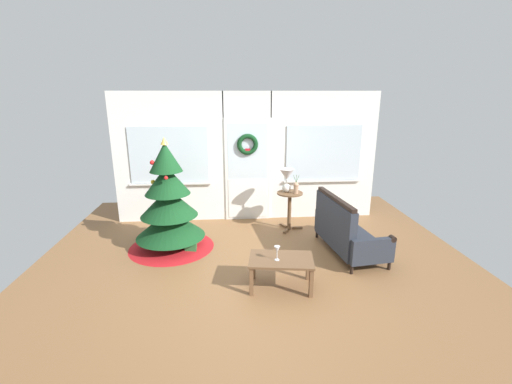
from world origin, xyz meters
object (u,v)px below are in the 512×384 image
(side_table, at_px, (290,203))
(table_lamp, at_px, (287,177))
(flower_vase, at_px, (296,187))
(gift_box, at_px, (191,246))
(coffee_table, at_px, (281,263))
(christmas_tree, at_px, (169,209))
(settee_sofa, at_px, (345,231))
(wine_glass, at_px, (277,250))

(side_table, xyz_separation_m, table_lamp, (-0.06, 0.04, 0.50))
(flower_vase, xyz_separation_m, gift_box, (-1.87, -0.78, -0.75))
(coffee_table, height_order, gift_box, coffee_table)
(table_lamp, bearing_deg, gift_box, -152.92)
(coffee_table, bearing_deg, christmas_tree, 140.27)
(table_lamp, xyz_separation_m, coffee_table, (-0.40, -2.06, -0.66))
(coffee_table, bearing_deg, table_lamp, 79.04)
(flower_vase, bearing_deg, side_table, 149.04)
(coffee_table, bearing_deg, gift_box, 137.94)
(christmas_tree, height_order, settee_sofa, christmas_tree)
(settee_sofa, distance_m, gift_box, 2.51)
(wine_glass, bearing_deg, settee_sofa, 38.71)
(table_lamp, xyz_separation_m, gift_box, (-1.71, -0.88, -0.92))
(coffee_table, bearing_deg, side_table, 77.20)
(settee_sofa, relative_size, table_lamp, 3.48)
(wine_glass, height_order, gift_box, wine_glass)
(side_table, xyz_separation_m, gift_box, (-1.77, -0.84, -0.42))
(flower_vase, xyz_separation_m, coffee_table, (-0.56, -1.96, -0.49))
(christmas_tree, height_order, table_lamp, christmas_tree)
(settee_sofa, relative_size, flower_vase, 4.38)
(gift_box, bearing_deg, coffee_table, -42.06)
(christmas_tree, height_order, wine_glass, christmas_tree)
(settee_sofa, relative_size, wine_glass, 7.86)
(settee_sofa, distance_m, table_lamp, 1.49)
(table_lamp, relative_size, coffee_table, 0.49)
(christmas_tree, relative_size, coffee_table, 2.06)
(flower_vase, height_order, wine_glass, flower_vase)
(wine_glass, bearing_deg, coffee_table, 31.57)
(christmas_tree, height_order, gift_box, christmas_tree)
(table_lamp, xyz_separation_m, flower_vase, (0.16, -0.10, -0.17))
(settee_sofa, xyz_separation_m, wine_glass, (-1.24, -0.99, 0.18))
(coffee_table, bearing_deg, settee_sofa, 39.06)
(christmas_tree, height_order, side_table, christmas_tree)
(side_table, relative_size, gift_box, 3.97)
(flower_vase, distance_m, gift_box, 2.16)
(wine_glass, bearing_deg, gift_box, 135.64)
(side_table, distance_m, coffee_table, 2.08)
(gift_box, bearing_deg, side_table, 25.24)
(christmas_tree, distance_m, side_table, 2.22)
(christmas_tree, distance_m, gift_box, 0.71)
(side_table, height_order, wine_glass, side_table)
(table_lamp, distance_m, coffee_table, 2.20)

